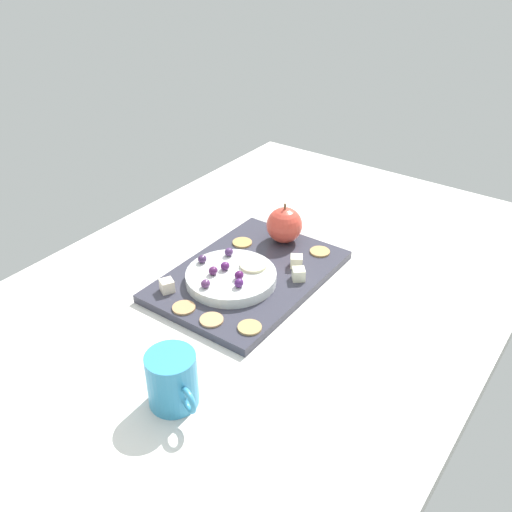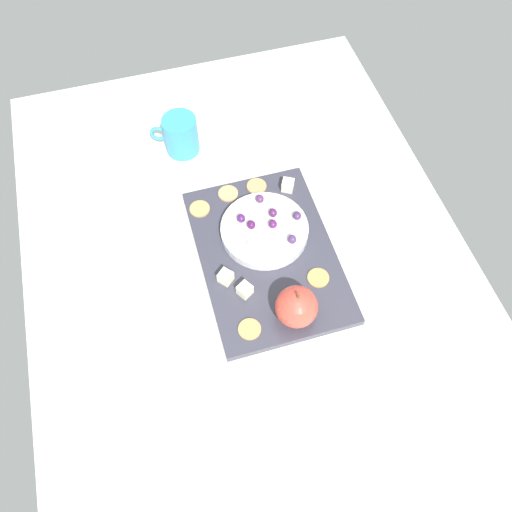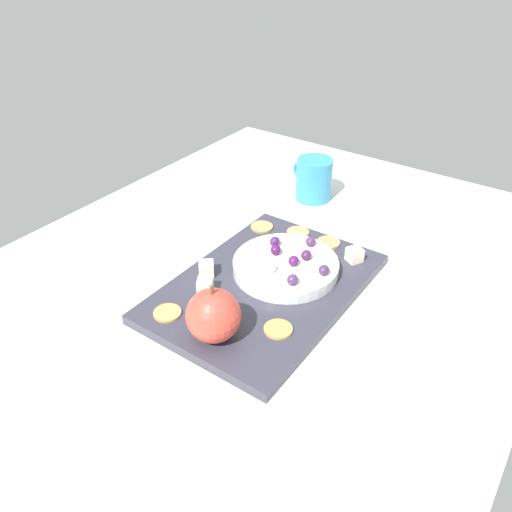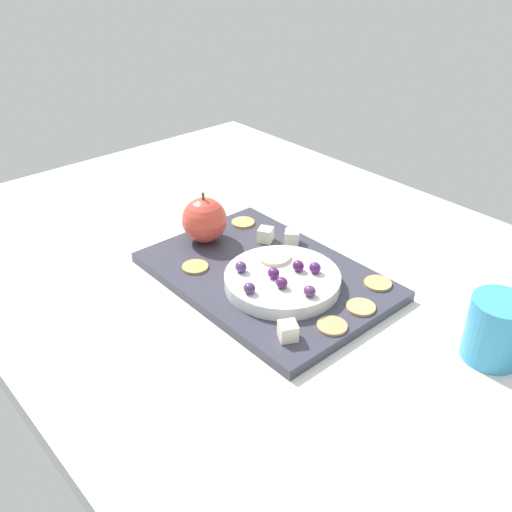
# 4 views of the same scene
# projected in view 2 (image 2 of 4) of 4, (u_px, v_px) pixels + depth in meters

# --- Properties ---
(table) EXTENTS (1.26, 0.87, 0.04)m
(table) POSITION_uv_depth(u_px,v_px,m) (253.00, 278.00, 1.03)
(table) COLOR silver
(table) RESTS_ON ground
(platter) EXTENTS (0.38, 0.26, 0.02)m
(platter) POSITION_uv_depth(u_px,v_px,m) (267.00, 255.00, 1.03)
(platter) COLOR #353542
(platter) RESTS_ON table
(serving_dish) EXTENTS (0.17, 0.17, 0.02)m
(serving_dish) POSITION_uv_depth(u_px,v_px,m) (264.00, 230.00, 1.04)
(serving_dish) COLOR silver
(serving_dish) RESTS_ON platter
(apple_whole) EXTENTS (0.08, 0.08, 0.08)m
(apple_whole) POSITION_uv_depth(u_px,v_px,m) (297.00, 307.00, 0.92)
(apple_whole) COLOR #D24334
(apple_whole) RESTS_ON platter
(apple_stem) EXTENTS (0.01, 0.01, 0.01)m
(apple_stem) POSITION_uv_depth(u_px,v_px,m) (298.00, 295.00, 0.88)
(apple_stem) COLOR brown
(apple_stem) RESTS_ON apple_whole
(cheese_cube_0) EXTENTS (0.03, 0.03, 0.02)m
(cheese_cube_0) POSITION_uv_depth(u_px,v_px,m) (226.00, 277.00, 0.98)
(cheese_cube_0) COLOR #EFEBC7
(cheese_cube_0) RESTS_ON platter
(cheese_cube_1) EXTENTS (0.03, 0.03, 0.02)m
(cheese_cube_1) POSITION_uv_depth(u_px,v_px,m) (245.00, 290.00, 0.97)
(cheese_cube_1) COLOR #F7EDC7
(cheese_cube_1) RESTS_ON platter
(cheese_cube_2) EXTENTS (0.03, 0.03, 0.02)m
(cheese_cube_2) POSITION_uv_depth(u_px,v_px,m) (288.00, 185.00, 1.10)
(cheese_cube_2) COLOR #F9E5CA
(cheese_cube_2) RESTS_ON platter
(cracker_0) EXTENTS (0.04, 0.04, 0.00)m
(cracker_0) POSITION_uv_depth(u_px,v_px,m) (318.00, 278.00, 0.99)
(cracker_0) COLOR tan
(cracker_0) RESTS_ON platter
(cracker_1) EXTENTS (0.04, 0.04, 0.00)m
(cracker_1) POSITION_uv_depth(u_px,v_px,m) (250.00, 329.00, 0.94)
(cracker_1) COLOR tan
(cracker_1) RESTS_ON platter
(cracker_2) EXTENTS (0.04, 0.04, 0.00)m
(cracker_2) POSITION_uv_depth(u_px,v_px,m) (200.00, 209.00, 1.08)
(cracker_2) COLOR tan
(cracker_2) RESTS_ON platter
(cracker_3) EXTENTS (0.04, 0.04, 0.00)m
(cracker_3) POSITION_uv_depth(u_px,v_px,m) (257.00, 186.00, 1.11)
(cracker_3) COLOR tan
(cracker_3) RESTS_ON platter
(cracker_4) EXTENTS (0.04, 0.04, 0.00)m
(cracker_4) POSITION_uv_depth(u_px,v_px,m) (229.00, 193.00, 1.10)
(cracker_4) COLOR tan
(cracker_4) RESTS_ON platter
(grape_0) EXTENTS (0.02, 0.02, 0.02)m
(grape_0) POSITION_uv_depth(u_px,v_px,m) (260.00, 199.00, 1.06)
(grape_0) COLOR #522B57
(grape_0) RESTS_ON serving_dish
(grape_1) EXTENTS (0.02, 0.02, 0.02)m
(grape_1) POSITION_uv_depth(u_px,v_px,m) (273.00, 213.00, 1.04)
(grape_1) COLOR #4E1E4E
(grape_1) RESTS_ON serving_dish
(grape_2) EXTENTS (0.02, 0.02, 0.02)m
(grape_2) POSITION_uv_depth(u_px,v_px,m) (273.00, 224.00, 1.02)
(grape_2) COLOR #511C5A
(grape_2) RESTS_ON serving_dish
(grape_3) EXTENTS (0.02, 0.02, 0.02)m
(grape_3) POSITION_uv_depth(u_px,v_px,m) (297.00, 216.00, 1.04)
(grape_3) COLOR #432951
(grape_3) RESTS_ON serving_dish
(grape_4) EXTENTS (0.02, 0.02, 0.02)m
(grape_4) POSITION_uv_depth(u_px,v_px,m) (251.00, 225.00, 1.02)
(grape_4) COLOR #4C1750
(grape_4) RESTS_ON serving_dish
(grape_5) EXTENTS (0.02, 0.02, 0.02)m
(grape_5) POSITION_uv_depth(u_px,v_px,m) (241.00, 218.00, 1.03)
(grape_5) COLOR #471D5D
(grape_5) RESTS_ON serving_dish
(grape_6) EXTENTS (0.02, 0.02, 0.02)m
(grape_6) POSITION_uv_depth(u_px,v_px,m) (292.00, 239.00, 1.01)
(grape_6) COLOR #4B2E5F
(grape_6) RESTS_ON serving_dish
(apple_slice_0) EXTENTS (0.05, 0.05, 0.01)m
(apple_slice_0) POSITION_uv_depth(u_px,v_px,m) (260.00, 246.00, 1.00)
(apple_slice_0) COLOR beige
(apple_slice_0) RESTS_ON serving_dish
(cup) EXTENTS (0.08, 0.10, 0.09)m
(cup) POSITION_uv_depth(u_px,v_px,m) (181.00, 135.00, 1.15)
(cup) COLOR teal
(cup) RESTS_ON table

